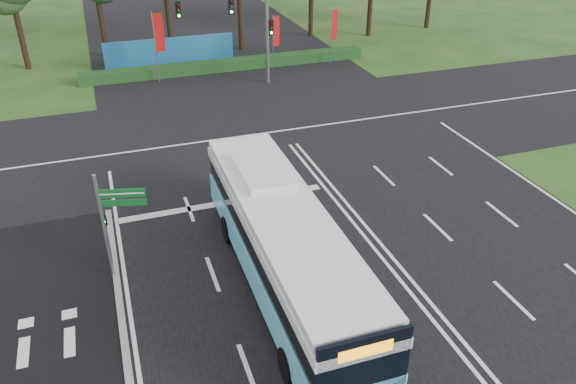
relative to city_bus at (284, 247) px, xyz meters
name	(u,v)px	position (x,y,z in m)	size (l,w,h in m)	color
ground	(369,242)	(4.24, 1.63, -1.87)	(120.00, 120.00, 0.00)	#234517
road_main	(369,242)	(4.24, 1.63, -1.85)	(20.00, 120.00, 0.04)	black
road_cross	(279,132)	(4.24, 13.63, -1.84)	(120.00, 14.00, 0.05)	black
bike_path	(46,370)	(-8.26, -1.37, -1.84)	(5.00, 18.00, 0.06)	black
kerb_strip	(126,351)	(-5.86, -1.37, -1.81)	(0.25, 18.00, 0.12)	gray
city_bus	(284,247)	(0.00, 0.00, 0.00)	(2.88, 12.95, 3.71)	#69D5F4
pedestrian_signal	(105,229)	(-5.96, 3.47, -0.13)	(0.27, 0.41, 3.18)	gray
street_sign	(112,215)	(-5.61, 2.67, 0.87)	(1.67, 0.50, 4.40)	gray
banner_flag_left	(158,37)	(-0.93, 24.94, 1.38)	(0.74, 0.08, 5.02)	gray
banner_flag_mid	(275,34)	(7.77, 25.07, 0.85)	(0.59, 0.23, 4.14)	gray
banner_flag_right	(333,28)	(12.46, 24.97, 0.95)	(0.60, 0.27, 4.31)	gray
traffic_light_gantry	(242,20)	(4.45, 22.13, 2.79)	(8.41, 0.28, 7.00)	gray
hedge	(228,65)	(4.24, 26.13, -1.47)	(22.00, 1.20, 0.80)	#1A3D16
blue_hoarding	(170,52)	(0.24, 28.63, -0.77)	(10.00, 0.30, 2.20)	#1A6091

